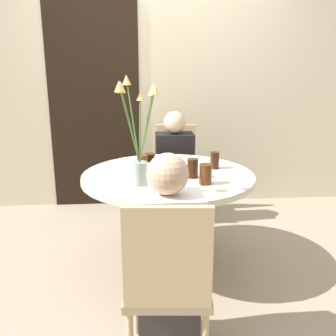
# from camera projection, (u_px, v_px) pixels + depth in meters

# --- Properties ---
(ground_plane) EXTENTS (16.00, 16.00, 0.00)m
(ground_plane) POSITION_uv_depth(u_px,v_px,m) (168.00, 264.00, 2.80)
(ground_plane) COLOR gray
(wall_back) EXTENTS (8.00, 0.05, 2.60)m
(wall_back) POSITION_uv_depth(u_px,v_px,m) (157.00, 80.00, 3.77)
(wall_back) COLOR beige
(wall_back) RESTS_ON ground_plane
(doorway_panel) EXTENTS (0.90, 0.01, 2.05)m
(doorway_panel) POSITION_uv_depth(u_px,v_px,m) (95.00, 108.00, 3.76)
(doorway_panel) COLOR black
(doorway_panel) RESTS_ON ground_plane
(dining_table) EXTENTS (1.20, 1.20, 0.71)m
(dining_table) POSITION_uv_depth(u_px,v_px,m) (168.00, 191.00, 2.64)
(dining_table) COLOR beige
(dining_table) RESTS_ON ground_plane
(chair_far_back) EXTENTS (0.46, 0.46, 0.89)m
(chair_far_back) POSITION_uv_depth(u_px,v_px,m) (175.00, 167.00, 3.62)
(chair_far_back) COLOR #9E896B
(chair_far_back) RESTS_ON ground_plane
(chair_near_front) EXTENTS (0.43, 0.43, 0.89)m
(chair_near_front) POSITION_uv_depth(u_px,v_px,m) (168.00, 279.00, 1.71)
(chair_near_front) COLOR #9E896B
(chair_near_front) RESTS_ON ground_plane
(birthday_cake) EXTENTS (0.24, 0.24, 0.14)m
(birthday_cake) POSITION_uv_depth(u_px,v_px,m) (153.00, 174.00, 2.42)
(birthday_cake) COLOR white
(birthday_cake) RESTS_ON dining_table
(flower_vase) EXTENTS (0.24, 0.28, 0.68)m
(flower_vase) POSITION_uv_depth(u_px,v_px,m) (138.00, 143.00, 2.13)
(flower_vase) COLOR #9EB2AD
(flower_vase) RESTS_ON dining_table
(side_plate) EXTENTS (0.21, 0.21, 0.01)m
(side_plate) POSITION_uv_depth(u_px,v_px,m) (176.00, 194.00, 2.17)
(side_plate) COLOR white
(side_plate) RESTS_ON dining_table
(drink_glass_0) EXTENTS (0.06, 0.06, 0.12)m
(drink_glass_0) POSITION_uv_depth(u_px,v_px,m) (215.00, 160.00, 2.72)
(drink_glass_0) COLOR #33190C
(drink_glass_0) RESTS_ON dining_table
(drink_glass_1) EXTENTS (0.07, 0.07, 0.14)m
(drink_glass_1) POSITION_uv_depth(u_px,v_px,m) (142.00, 165.00, 2.58)
(drink_glass_1) COLOR #51280F
(drink_glass_1) RESTS_ON dining_table
(drink_glass_2) EXTENTS (0.07, 0.07, 0.13)m
(drink_glass_2) POSITION_uv_depth(u_px,v_px,m) (193.00, 168.00, 2.50)
(drink_glass_2) COLOR #33190C
(drink_glass_2) RESTS_ON dining_table
(drink_glass_3) EXTENTS (0.08, 0.08, 0.13)m
(drink_glass_3) POSITION_uv_depth(u_px,v_px,m) (206.00, 174.00, 2.36)
(drink_glass_3) COLOR #51280F
(drink_glass_3) RESTS_ON dining_table
(drink_glass_4) EXTENTS (0.08, 0.08, 0.12)m
(drink_glass_4) POSITION_uv_depth(u_px,v_px,m) (150.00, 162.00, 2.68)
(drink_glass_4) COLOR black
(drink_glass_4) RESTS_ON dining_table
(person_guest) EXTENTS (0.34, 0.24, 1.05)m
(person_guest) POSITION_uv_depth(u_px,v_px,m) (174.00, 171.00, 3.46)
(person_guest) COLOR #383333
(person_guest) RESTS_ON ground_plane
(person_woman) EXTENTS (0.34, 0.24, 1.05)m
(person_woman) POSITION_uv_depth(u_px,v_px,m) (168.00, 262.00, 1.87)
(person_woman) COLOR #383333
(person_woman) RESTS_ON ground_plane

